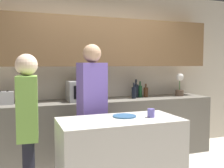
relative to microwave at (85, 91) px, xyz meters
name	(u,v)px	position (x,y,z in m)	size (l,w,h in m)	color
back_wall	(98,61)	(0.29, 0.26, 0.46)	(6.40, 0.40, 2.70)	beige
back_counter	(103,129)	(0.29, -0.01, -0.62)	(3.60, 0.62, 0.93)	#6B665B
kitchen_island	(120,161)	(0.05, -1.32, -0.63)	(1.29, 0.64, 0.91)	beige
microwave	(85,91)	(0.00, 0.00, 0.00)	(0.52, 0.39, 0.30)	#B7BABC
toaster	(4,98)	(-1.14, 0.00, -0.06)	(0.26, 0.16, 0.18)	silver
potted_plant	(180,85)	(1.69, 0.00, 0.05)	(0.14, 0.14, 0.40)	brown
bottle_0	(134,92)	(0.80, -0.04, -0.05)	(0.07, 0.07, 0.25)	black
bottle_1	(136,90)	(0.90, 0.10, -0.04)	(0.09, 0.09, 0.30)	black
bottle_2	(140,91)	(0.98, 0.09, -0.05)	(0.07, 0.07, 0.26)	#194723
bottle_3	(146,92)	(1.07, 0.07, -0.06)	(0.08, 0.08, 0.22)	#472814
plate_on_island	(124,116)	(0.14, -1.24, -0.16)	(0.26, 0.26, 0.01)	#2D5684
cup_0	(151,113)	(0.40, -1.36, -0.12)	(0.08, 0.08, 0.09)	#6A60C0
person_left	(92,100)	(-0.09, -0.74, -0.05)	(0.38, 0.27, 1.73)	black
person_center	(28,122)	(-0.87, -1.25, -0.15)	(0.22, 0.35, 1.58)	black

